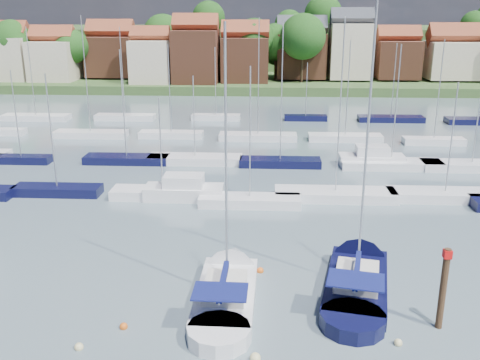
{
  "coord_description": "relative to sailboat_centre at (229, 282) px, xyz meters",
  "views": [
    {
      "loc": [
        2.16,
        -24.96,
        15.95
      ],
      "look_at": [
        0.04,
        14.0,
        3.74
      ],
      "focal_mm": 40.0,
      "sensor_mm": 36.0,
      "label": 1
    }
  ],
  "objects": [
    {
      "name": "buoy_b",
      "position": [
        -6.97,
        -6.61,
        -0.35
      ],
      "size": [
        0.46,
        0.46,
        0.46
      ],
      "primitive_type": "sphere",
      "color": "beige",
      "rests_on": "ground"
    },
    {
      "name": "timber_piling",
      "position": [
        11.44,
        -3.71,
        1.04
      ],
      "size": [
        0.4,
        0.4,
        6.81
      ],
      "color": "#4C331E",
      "rests_on": "ground"
    },
    {
      "name": "sailboat_navy",
      "position": [
        8.06,
        1.91,
        -0.0
      ],
      "size": [
        6.08,
        13.71,
        18.3
      ],
      "rotation": [
        0.0,
        0.0,
        1.37
      ],
      "color": "black",
      "rests_on": "ground"
    },
    {
      "name": "buoy_e",
      "position": [
        1.88,
        2.14,
        -0.35
      ],
      "size": [
        0.44,
        0.44,
        0.44
      ],
      "primitive_type": "sphere",
      "color": "#D85914",
      "rests_on": "ground"
    },
    {
      "name": "far_shore_town",
      "position": [
        2.33,
        128.66,
        4.26
      ],
      "size": [
        212.46,
        90.0,
        22.27
      ],
      "color": "#3A5329",
      "rests_on": "ground"
    },
    {
      "name": "buoy_f",
      "position": [
        8.95,
        -5.39,
        -0.35
      ],
      "size": [
        0.43,
        0.43,
        0.43
      ],
      "primitive_type": "sphere",
      "color": "beige",
      "rests_on": "ground"
    },
    {
      "name": "sailboat_centre",
      "position": [
        0.0,
        0.0,
        0.0
      ],
      "size": [
        3.5,
        12.57,
        16.97
      ],
      "rotation": [
        0.0,
        0.0,
        1.56
      ],
      "color": "silver",
      "rests_on": "ground"
    },
    {
      "name": "buoy_c",
      "position": [
        -5.23,
        -4.69,
        -0.35
      ],
      "size": [
        0.44,
        0.44,
        0.44
      ],
      "primitive_type": "sphere",
      "color": "#D85914",
      "rests_on": "ground"
    },
    {
      "name": "ground",
      "position": [
        0.1,
        35.99,
        -0.35
      ],
      "size": [
        260.0,
        260.0,
        0.0
      ],
      "primitive_type": "plane",
      "color": "#4E5F6A",
      "rests_on": "ground"
    },
    {
      "name": "buoy_d",
      "position": [
        1.8,
        -7.01,
        -0.35
      ],
      "size": [
        0.54,
        0.54,
        0.54
      ],
      "primitive_type": "sphere",
      "color": "beige",
      "rests_on": "ground"
    },
    {
      "name": "marina_field",
      "position": [
        2.01,
        31.14,
        0.08
      ],
      "size": [
        79.62,
        41.41,
        15.93
      ],
      "color": "silver",
      "rests_on": "ground"
    }
  ]
}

